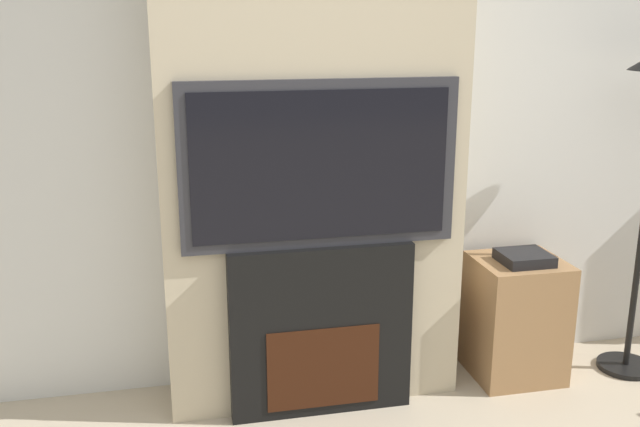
% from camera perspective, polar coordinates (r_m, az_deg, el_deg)
% --- Properties ---
extents(wall_back, '(6.00, 0.06, 2.70)m').
position_cam_1_polar(wall_back, '(3.22, -1.43, 9.52)').
color(wall_back, silver).
rests_on(wall_back, ground_plane).
extents(chimney_breast, '(1.29, 0.34, 2.70)m').
position_cam_1_polar(chimney_breast, '(3.03, -0.70, 9.15)').
color(chimney_breast, '#BCAD8E').
rests_on(chimney_breast, ground_plane).
extents(fireplace, '(0.79, 0.15, 0.76)m').
position_cam_1_polar(fireplace, '(3.12, 0.00, -9.24)').
color(fireplace, black).
rests_on(fireplace, ground_plane).
extents(television, '(1.14, 0.07, 0.69)m').
position_cam_1_polar(television, '(2.89, 0.01, 3.93)').
color(television, '#2D2D33').
rests_on(television, fireplace).
extents(media_stand, '(0.40, 0.38, 0.63)m').
position_cam_1_polar(media_stand, '(3.56, 15.38, -7.95)').
color(media_stand, '#997047').
rests_on(media_stand, ground_plane).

